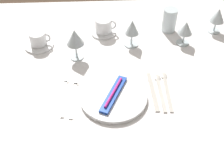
{
  "coord_description": "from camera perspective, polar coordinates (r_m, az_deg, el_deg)",
  "views": [
    {
      "loc": [
        -0.05,
        -1.04,
        1.59
      ],
      "look_at": [
        -0.01,
        -0.14,
        0.76
      ],
      "focal_mm": 45.7,
      "sensor_mm": 36.0,
      "label": 1
    }
  ],
  "objects": [
    {
      "name": "fork_inner",
      "position": [
        1.18,
        -9.48,
        -3.79
      ],
      "size": [
        0.02,
        0.23,
        0.0
      ],
      "color": "beige",
      "rests_on": "dining_table"
    },
    {
      "name": "wine_glass_centre",
      "position": [
        1.43,
        14.5,
        8.83
      ],
      "size": [
        0.07,
        0.07,
        0.12
      ],
      "color": "silver",
      "rests_on": "dining_table"
    },
    {
      "name": "wine_glass_right",
      "position": [
        1.57,
        20.4,
        10.86
      ],
      "size": [
        0.07,
        0.07,
        0.13
      ],
      "color": "silver",
      "rests_on": "dining_table"
    },
    {
      "name": "saucer_left",
      "position": [
        1.5,
        -1.69,
        8.4
      ],
      "size": [
        0.13,
        0.13,
        0.01
      ],
      "primitive_type": "cylinder",
      "color": "white",
      "rests_on": "dining_table"
    },
    {
      "name": "coffee_cup_left",
      "position": [
        1.48,
        -1.65,
        9.74
      ],
      "size": [
        0.11,
        0.08,
        0.07
      ],
      "color": "white",
      "rests_on": "saucer_left"
    },
    {
      "name": "fork_outer",
      "position": [
        1.17,
        -7.56,
        -4.16
      ],
      "size": [
        0.03,
        0.22,
        0.0
      ],
      "color": "beige",
      "rests_on": "dining_table"
    },
    {
      "name": "toothbrush_package",
      "position": [
        1.14,
        0.3,
        -3.88
      ],
      "size": [
        0.12,
        0.21,
        0.02
      ],
      "color": "blue",
      "rests_on": "dinner_plate"
    },
    {
      "name": "dining_table",
      "position": [
        1.4,
        0.05,
        0.87
      ],
      "size": [
        1.8,
        1.11,
        0.74
      ],
      "color": "white",
      "rests_on": "ground"
    },
    {
      "name": "ground_plane",
      "position": [
        1.9,
        0.04,
        -14.11
      ],
      "size": [
        6.0,
        6.0,
        0.0
      ],
      "primitive_type": "plane",
      "color": "#4C3828"
    },
    {
      "name": "dinner_plate",
      "position": [
        1.15,
        0.3,
        -4.45
      ],
      "size": [
        0.27,
        0.27,
        0.02
      ],
      "primitive_type": "cylinder",
      "color": "white",
      "rests_on": "dining_table"
    },
    {
      "name": "coffee_cup_right",
      "position": [
        1.44,
        -14.54,
        6.97
      ],
      "size": [
        0.1,
        0.08,
        0.07
      ],
      "color": "white",
      "rests_on": "saucer_right"
    },
    {
      "name": "spoon_soup",
      "position": [
        1.21,
        9.5,
        -2.61
      ],
      "size": [
        0.03,
        0.22,
        0.01
      ],
      "color": "beige",
      "rests_on": "dining_table"
    },
    {
      "name": "spoon_dessert",
      "position": [
        1.22,
        10.81,
        -2.37
      ],
      "size": [
        0.03,
        0.23,
        0.01
      ],
      "color": "beige",
      "rests_on": "dining_table"
    },
    {
      "name": "wine_glass_far",
      "position": [
        1.29,
        -7.43,
        7.21
      ],
      "size": [
        0.08,
        0.08,
        0.15
      ],
      "color": "silver",
      "rests_on": "dining_table"
    },
    {
      "name": "saucer_right",
      "position": [
        1.46,
        -14.35,
        5.74
      ],
      "size": [
        0.14,
        0.14,
        0.01
      ],
      "primitive_type": "cylinder",
      "color": "white",
      "rests_on": "dining_table"
    },
    {
      "name": "drink_tumbler",
      "position": [
        1.53,
        11.38,
        10.35
      ],
      "size": [
        0.07,
        0.07,
        0.12
      ],
      "color": "silver",
      "rests_on": "dining_table"
    },
    {
      "name": "dinner_knife",
      "position": [
        1.19,
        8.2,
        -3.53
      ],
      "size": [
        0.02,
        0.22,
        0.0
      ],
      "color": "beige",
      "rests_on": "dining_table"
    },
    {
      "name": "wine_glass_left",
      "position": [
        1.37,
        4.04,
        9.13
      ],
      "size": [
        0.07,
        0.07,
        0.14
      ],
      "color": "silver",
      "rests_on": "dining_table"
    }
  ]
}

